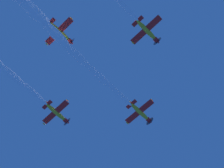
% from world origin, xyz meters
% --- Properties ---
extents(airplane_lead, '(7.37, 8.23, 2.41)m').
position_xyz_m(airplane_lead, '(1.30, 0.58, 85.68)').
color(airplane_lead, gold).
extents(airplane_left_wingman, '(7.36, 8.22, 2.47)m').
position_xyz_m(airplane_left_wingman, '(14.73, -13.67, 85.38)').
color(airplane_left_wingman, gold).
extents(airplane_right_wingman, '(7.37, 8.24, 2.38)m').
position_xyz_m(airplane_right_wingman, '(14.82, 14.68, 85.49)').
color(airplane_right_wingman, gold).
extents(airplane_slot_tail, '(7.41, 8.22, 2.49)m').
position_xyz_m(airplane_slot_tail, '(27.33, 0.16, 87.85)').
color(airplane_slot_tail, gold).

